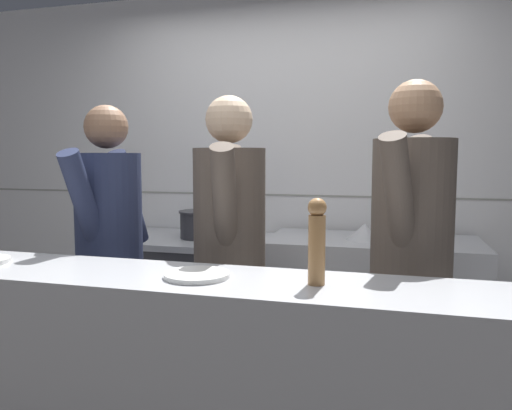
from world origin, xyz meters
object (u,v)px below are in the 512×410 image
Objects in this scene: chef_head_cook at (110,249)px; chef_sous at (230,253)px; stock_pot at (202,223)px; chef_line at (411,256)px; pepper_mill at (317,240)px; oven_range at (186,300)px; mixing_bowl_steel at (365,232)px; plated_dish_appetiser at (197,275)px.

chef_sous is at bearing 0.12° from chef_head_cook.
stock_pot is 0.96m from chef_sous.
chef_line reaches higher than chef_head_cook.
chef_sous is (-0.52, 0.60, -0.19)m from pepper_mill.
stock_pot is 0.85m from chef_head_cook.
oven_range is 1.31m from mixing_bowl_steel.
stock_pot is 0.18× the size of chef_sous.
plated_dish_appetiser is at bearing -95.69° from chef_sous.
plated_dish_appetiser is 0.46m from pepper_mill.
pepper_mill is at bearing -93.40° from mixing_bowl_steel.
oven_range is 0.55m from stock_pot.
oven_range is at bearing 127.85° from pepper_mill.
chef_head_cook is 0.98× the size of chef_sous.
mixing_bowl_steel is at bearing -2.13° from stock_pot.
chef_head_cook is at bearing -162.91° from chef_line.
chef_line is at bearing -11.33° from chef_sous.
chef_line is at bearing 1.36° from chef_head_cook.
chef_sous is at bearing -54.32° from oven_range.
mixing_bowl_steel is 0.92× the size of plated_dish_appetiser.
oven_range is 4.78× the size of plated_dish_appetiser.
chef_head_cook is at bearing 140.25° from plated_dish_appetiser.
pepper_mill reaches higher than stock_pot.
pepper_mill is (1.12, -1.44, 0.70)m from oven_range.
chef_sous is 0.97× the size of chef_line.
mixing_bowl_steel reaches higher than plated_dish_appetiser.
mixing_bowl_steel is 1.41m from pepper_mill.
plated_dish_appetiser is at bearing -177.82° from pepper_mill.
chef_sous is (-0.60, -0.79, -0.01)m from mixing_bowl_steel.
chef_sous reaches higher than oven_range.
oven_range is at bearing 178.75° from stock_pot.
chef_line is at bearing -31.15° from stock_pot.
mixing_bowl_steel is at bearing -2.04° from oven_range.
mixing_bowl_steel is (1.20, -0.04, 0.53)m from oven_range.
chef_sous reaches higher than mixing_bowl_steel.
chef_head_cook is at bearing 166.45° from chef_sous.
stock_pot is at bearing 111.14° from plated_dish_appetiser.
plated_dish_appetiser is 0.81× the size of pepper_mill.
chef_line is (1.51, 0.02, 0.04)m from chef_head_cook.
chef_sous reaches higher than stock_pot.
chef_line reaches higher than pepper_mill.
plated_dish_appetiser is 0.98m from chef_head_cook.
oven_range is 1.15m from chef_sous.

